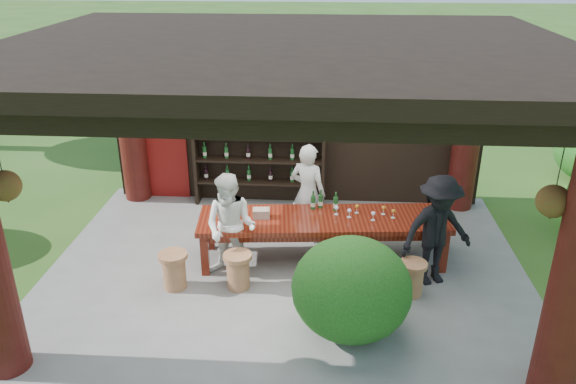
# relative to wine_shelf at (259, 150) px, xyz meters

# --- Properties ---
(ground) EXTENTS (90.00, 90.00, 0.00)m
(ground) POSITION_rel_wine_shelf_xyz_m (0.69, -2.45, -1.10)
(ground) COLOR #2D5119
(ground) RESTS_ON ground
(pavilion) EXTENTS (7.50, 6.00, 3.60)m
(pavilion) POSITION_rel_wine_shelf_xyz_m (0.68, -2.02, 1.03)
(pavilion) COLOR slate
(pavilion) RESTS_ON ground
(wine_shelf) EXTENTS (2.49, 0.38, 2.19)m
(wine_shelf) POSITION_rel_wine_shelf_xyz_m (0.00, 0.00, 0.00)
(wine_shelf) COLOR black
(wine_shelf) RESTS_ON ground
(tasting_table) EXTENTS (3.95, 1.34, 0.75)m
(tasting_table) POSITION_rel_wine_shelf_xyz_m (1.24, -2.09, -0.46)
(tasting_table) COLOR #53140B
(tasting_table) RESTS_ON ground
(stool_near_left) EXTENTS (0.42, 0.42, 0.56)m
(stool_near_left) POSITION_rel_wine_shelf_xyz_m (0.02, -2.98, -0.81)
(stool_near_left) COLOR #95573B
(stool_near_left) RESTS_ON ground
(stool_near_right) EXTENTS (0.40, 0.40, 0.52)m
(stool_near_right) POSITION_rel_wine_shelf_xyz_m (2.54, -2.98, -0.82)
(stool_near_right) COLOR #95573B
(stool_near_right) RESTS_ON ground
(stool_far_left) EXTENTS (0.43, 0.43, 0.56)m
(stool_far_left) POSITION_rel_wine_shelf_xyz_m (-0.91, -3.04, -0.80)
(stool_far_left) COLOR #95573B
(stool_far_left) RESTS_ON ground
(host) EXTENTS (0.74, 0.63, 1.71)m
(host) POSITION_rel_wine_shelf_xyz_m (0.98, -1.42, -0.24)
(host) COLOR silver
(host) RESTS_ON ground
(guest_woman) EXTENTS (0.93, 0.80, 1.65)m
(guest_woman) POSITION_rel_wine_shelf_xyz_m (-0.12, -2.65, -0.28)
(guest_woman) COLOR white
(guest_woman) RESTS_ON ground
(guest_man) EXTENTS (1.25, 0.98, 1.71)m
(guest_man) POSITION_rel_wine_shelf_xyz_m (2.89, -2.62, -0.25)
(guest_man) COLOR black
(guest_man) RESTS_ON ground
(table_bottles) EXTENTS (0.44, 0.15, 0.31)m
(table_bottles) POSITION_rel_wine_shelf_xyz_m (1.23, -1.77, -0.19)
(table_bottles) COLOR #194C1E
(table_bottles) RESTS_ON tasting_table
(table_glasses) EXTENTS (0.95, 0.31, 0.15)m
(table_glasses) POSITION_rel_wine_shelf_xyz_m (1.89, -2.00, -0.27)
(table_glasses) COLOR silver
(table_glasses) RESTS_ON tasting_table
(napkin_basket) EXTENTS (0.28, 0.20, 0.14)m
(napkin_basket) POSITION_rel_wine_shelf_xyz_m (0.28, -2.15, -0.28)
(napkin_basket) COLOR #BF6672
(napkin_basket) RESTS_ON tasting_table
(shrubs) EXTENTS (15.69, 9.17, 1.36)m
(shrubs) POSITION_rel_wine_shelf_xyz_m (2.97, -1.98, -0.54)
(shrubs) COLOR #194C14
(shrubs) RESTS_ON ground
(trees) EXTENTS (20.90, 10.29, 4.80)m
(trees) POSITION_rel_wine_shelf_xyz_m (3.74, -0.31, 2.27)
(trees) COLOR #3F2819
(trees) RESTS_ON ground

